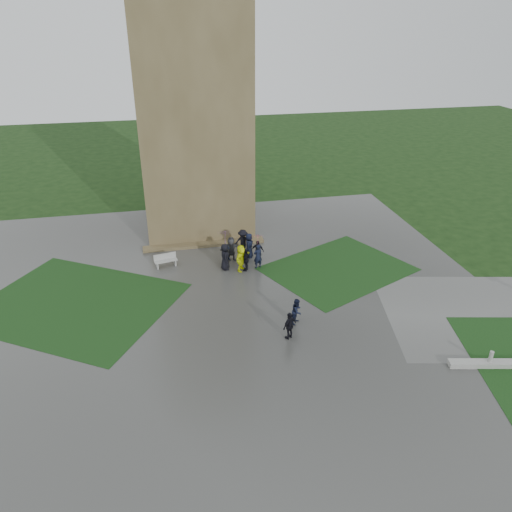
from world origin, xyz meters
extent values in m
plane|color=black|center=(0.00, 0.00, 0.00)|extent=(120.00, 120.00, 0.00)
cube|color=#373735|center=(0.00, 2.00, 0.01)|extent=(34.00, 34.00, 0.02)
cube|color=black|center=(-8.50, 4.00, 0.03)|extent=(14.10, 13.46, 0.01)
cube|color=black|center=(8.50, 5.00, 0.03)|extent=(11.12, 10.15, 0.01)
cube|color=brown|center=(0.00, 15.00, 9.00)|extent=(8.00, 8.00, 18.00)
cube|color=brown|center=(0.00, 10.60, 0.13)|extent=(9.00, 0.80, 0.22)
cylinder|color=gray|center=(12.26, -6.31, 0.45)|extent=(0.20, 0.20, 0.90)
cube|color=#A3A39F|center=(-2.93, 7.76, 0.48)|extent=(1.62, 0.79, 0.06)
cube|color=#A3A39F|center=(-3.54, 7.62, 0.24)|extent=(0.17, 0.42, 0.44)
cube|color=#A3A39F|center=(-2.32, 7.89, 0.24)|extent=(0.17, 0.42, 0.44)
cube|color=#A3A39F|center=(-2.98, 7.98, 0.71)|extent=(1.53, 0.38, 0.41)
imported|color=black|center=(3.40, 7.33, 0.80)|extent=(1.06, 0.92, 1.57)
imported|color=black|center=(2.94, 8.10, 0.92)|extent=(0.90, 1.04, 1.80)
imported|color=black|center=(2.58, 8.52, 0.99)|extent=(1.41, 1.13, 1.95)
imported|color=#3C3C41|center=(1.62, 7.81, 0.91)|extent=(1.66, 0.63, 1.78)
imported|color=black|center=(1.13, 7.19, 0.76)|extent=(0.90, 1.07, 1.48)
imported|color=black|center=(1.00, 6.60, 0.95)|extent=(0.68, 0.95, 1.86)
imported|color=#DEEE0E|center=(2.03, 6.19, 0.95)|extent=(1.51, 1.77, 1.86)
imported|color=black|center=(2.35, 6.10, 0.81)|extent=(0.90, 1.07, 1.58)
imported|color=black|center=(3.20, 6.31, 0.89)|extent=(0.74, 0.60, 1.75)
imported|color=#E25D6F|center=(3.20, 6.31, 2.05)|extent=(0.96, 0.96, 0.88)
imported|color=purple|center=(1.13, 7.19, 2.10)|extent=(1.04, 1.04, 0.95)
imported|color=black|center=(2.03, 6.19, 2.05)|extent=(0.97, 0.97, 0.89)
imported|color=black|center=(3.96, -0.65, 0.78)|extent=(0.80, 0.84, 1.52)
imported|color=black|center=(3.17, -1.99, 0.82)|extent=(1.07, 0.95, 1.59)
camera|label=1|loc=(-3.10, -23.27, 15.94)|focal=35.00mm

